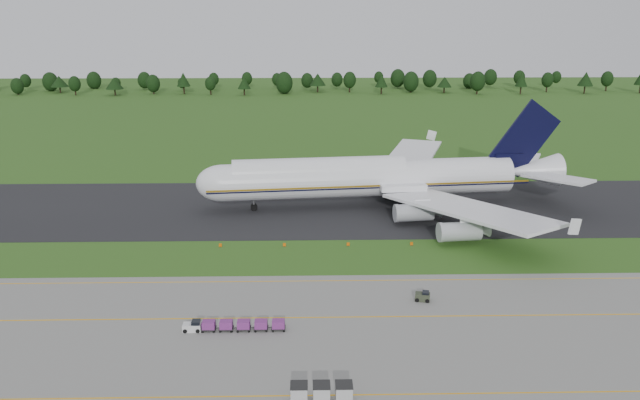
{
  "coord_description": "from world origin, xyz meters",
  "views": [
    {
      "loc": [
        3.49,
        -98.47,
        39.89
      ],
      "look_at": [
        5.65,
        2.0,
        9.49
      ],
      "focal_mm": 35.0,
      "sensor_mm": 36.0,
      "label": 1
    }
  ],
  "objects_px": {
    "baggage_train": "(233,325)",
    "edge_markers": "(316,245)",
    "aircraft": "(375,177)",
    "utility_cart": "(422,297)",
    "uld_row": "(322,392)"
  },
  "relations": [
    {
      "from": "uld_row",
      "to": "edge_markers",
      "type": "height_order",
      "value": "uld_row"
    },
    {
      "from": "aircraft",
      "to": "edge_markers",
      "type": "relative_size",
      "value": 2.31
    },
    {
      "from": "baggage_train",
      "to": "aircraft",
      "type": "bearing_deg",
      "value": 65.88
    },
    {
      "from": "aircraft",
      "to": "edge_markers",
      "type": "xyz_separation_m",
      "value": [
        -12.91,
        -23.77,
        -6.09
      ]
    },
    {
      "from": "aircraft",
      "to": "edge_markers",
      "type": "distance_m",
      "value": 27.73
    },
    {
      "from": "baggage_train",
      "to": "edge_markers",
      "type": "bearing_deg",
      "value": 69.53
    },
    {
      "from": "aircraft",
      "to": "uld_row",
      "type": "relative_size",
      "value": 11.91
    },
    {
      "from": "utility_cart",
      "to": "edge_markers",
      "type": "xyz_separation_m",
      "value": [
        -14.92,
        22.28,
        -0.34
      ]
    },
    {
      "from": "aircraft",
      "to": "baggage_train",
      "type": "height_order",
      "value": "aircraft"
    },
    {
      "from": "aircraft",
      "to": "baggage_train",
      "type": "xyz_separation_m",
      "value": [
        -24.28,
        -54.22,
        -5.57
      ]
    },
    {
      "from": "uld_row",
      "to": "edge_markers",
      "type": "bearing_deg",
      "value": 89.8
    },
    {
      "from": "baggage_train",
      "to": "edge_markers",
      "type": "xyz_separation_m",
      "value": [
        11.36,
        30.45,
        -0.52
      ]
    },
    {
      "from": "utility_cart",
      "to": "baggage_train",
      "type": "bearing_deg",
      "value": -162.74
    },
    {
      "from": "utility_cart",
      "to": "edge_markers",
      "type": "height_order",
      "value": "utility_cart"
    },
    {
      "from": "uld_row",
      "to": "utility_cart",
      "type": "bearing_deg",
      "value": 57.42
    }
  ]
}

